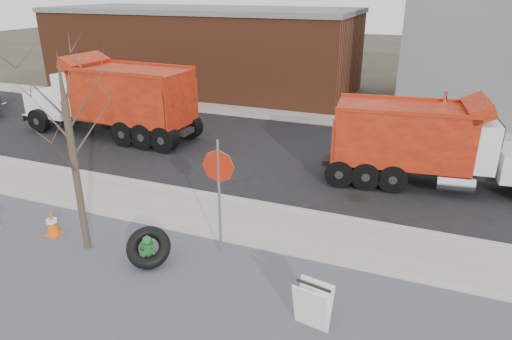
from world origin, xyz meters
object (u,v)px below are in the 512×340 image
at_px(fire_hydrant, 148,252).
at_px(dump_truck_red_b, 113,97).
at_px(dump_truck_red_a, 430,142).
at_px(truck_tire, 149,247).
at_px(sandwich_board, 312,306).
at_px(stop_sign, 219,179).

xyz_separation_m(fire_hydrant, dump_truck_red_b, (-7.49, 8.53, 1.46)).
bearing_deg(dump_truck_red_a, truck_tire, -135.42).
height_order(fire_hydrant, sandwich_board, sandwich_board).
bearing_deg(dump_truck_red_b, sandwich_board, 144.70).
height_order(truck_tire, sandwich_board, sandwich_board).
xyz_separation_m(dump_truck_red_a, dump_truck_red_b, (-13.65, 0.69, 0.23)).
bearing_deg(truck_tire, stop_sign, 38.38).
relative_size(stop_sign, dump_truck_red_a, 0.39).
bearing_deg(fire_hydrant, truck_tire, 109.42).
relative_size(fire_hydrant, stop_sign, 0.27).
distance_m(sandwich_board, dump_truck_red_b, 15.08).
bearing_deg(fire_hydrant, dump_truck_red_a, 59.79).
distance_m(fire_hydrant, stop_sign, 2.53).
relative_size(fire_hydrant, truck_tire, 0.59).
bearing_deg(truck_tire, sandwich_board, -9.41).
xyz_separation_m(fire_hydrant, stop_sign, (1.43, 1.20, 1.72)).
bearing_deg(fire_hydrant, stop_sign, 47.89).
bearing_deg(truck_tire, fire_hydrant, -78.54).
bearing_deg(sandwich_board, truck_tire, -178.86).
height_order(fire_hydrant, dump_truck_red_a, dump_truck_red_a).
distance_m(truck_tire, dump_truck_red_b, 11.38).
relative_size(fire_hydrant, dump_truck_red_a, 0.11).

